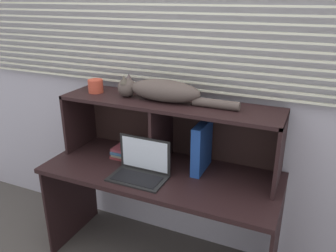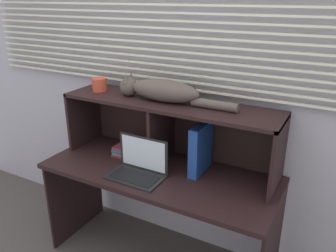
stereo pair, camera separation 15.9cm
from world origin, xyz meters
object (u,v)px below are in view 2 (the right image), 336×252
at_px(binder_upright, 201,148).
at_px(book_stack, 133,149).
at_px(small_basket, 99,85).
at_px(cat, 162,91).
at_px(laptop, 138,167).

height_order(binder_upright, book_stack, binder_upright).
bearing_deg(small_basket, cat, -0.00).
xyz_separation_m(cat, book_stack, (-0.23, 0.00, -0.45)).
distance_m(laptop, small_basket, 0.65).
height_order(book_stack, small_basket, small_basket).
bearing_deg(laptop, small_basket, 153.00).
xyz_separation_m(cat, small_basket, (-0.49, 0.00, -0.02)).
height_order(binder_upright, small_basket, small_basket).
distance_m(book_stack, small_basket, 0.50).
distance_m(cat, small_basket, 0.49).
bearing_deg(cat, book_stack, 179.95).
bearing_deg(book_stack, small_basket, -179.96).
xyz_separation_m(laptop, small_basket, (-0.45, 0.23, 0.41)).
relative_size(binder_upright, book_stack, 1.29).
height_order(laptop, book_stack, laptop).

